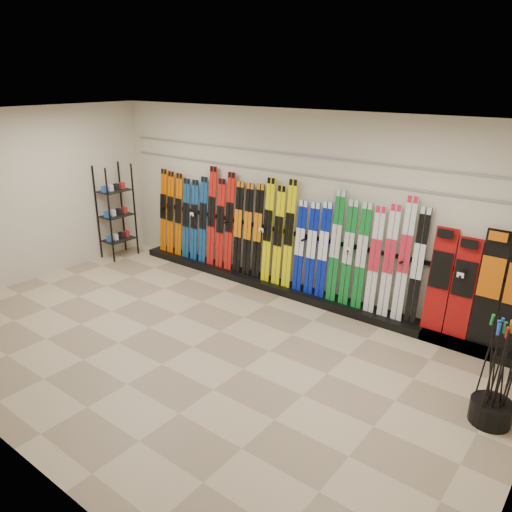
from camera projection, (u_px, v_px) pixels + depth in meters
The scene contains 12 objects.
floor at pixel (193, 347), 6.79m from camera, with size 8.00×8.00×0.00m, color gray.
back_wall at pixel (297, 204), 8.13m from camera, with size 8.00×8.00×0.00m, color beige.
left_wall at pixel (23, 197), 8.58m from camera, with size 5.00×5.00×0.00m, color beige.
ceiling at pixel (182, 119), 5.76m from camera, with size 8.00×8.00×0.00m, color silver.
ski_rack_base at pixel (299, 293), 8.33m from camera, with size 8.00×0.40×0.12m, color black.
skis at pixel (269, 234), 8.43m from camera, with size 5.36×0.20×1.83m.
snowboards at pixel (489, 291), 6.46m from camera, with size 1.57×0.24×1.54m.
accessory_rack at pixel (116, 211), 9.89m from camera, with size 0.40×0.60×1.86m, color black.
pole_bin at pixel (491, 412), 5.29m from camera, with size 0.43×0.43×0.25m, color black.
ski_poles at pixel (499, 374), 5.10m from camera, with size 0.41×0.32×1.18m.
slatwall_rail_0 at pixel (297, 174), 7.94m from camera, with size 7.60×0.02×0.03m, color gray.
slatwall_rail_1 at pixel (298, 155), 7.84m from camera, with size 7.60×0.02×0.03m, color gray.
Camera 1 is at (4.34, -4.17, 3.49)m, focal length 35.00 mm.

